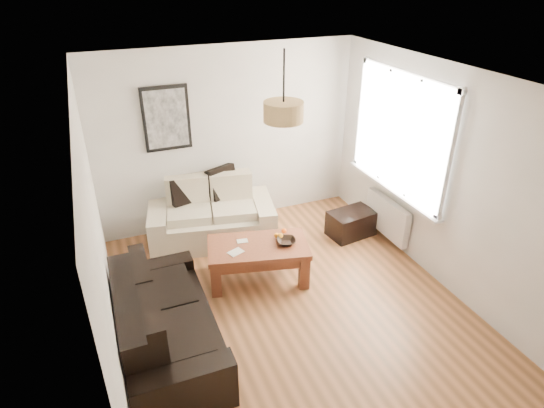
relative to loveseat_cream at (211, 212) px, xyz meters
name	(u,v)px	position (x,y,z in m)	size (l,w,h in m)	color
floor	(291,306)	(0.44, -1.78, -0.43)	(4.50, 4.50, 0.00)	brown
ceiling	(297,80)	(0.44, -1.78, 2.17)	(3.80, 4.50, 0.00)	white
wall_back	(229,138)	(0.44, 0.47, 0.87)	(3.80, 0.04, 2.60)	silver
wall_front	(444,368)	(0.44, -4.03, 0.87)	(3.80, 0.04, 2.60)	silver
wall_left	(99,247)	(-1.46, -1.78, 0.87)	(0.04, 4.50, 2.60)	silver
wall_right	(442,179)	(2.34, -1.78, 0.87)	(0.04, 4.50, 2.60)	silver
window_bay	(401,133)	(2.30, -0.98, 1.17)	(0.14, 1.90, 1.60)	white
radiator	(387,217)	(2.26, -0.98, -0.05)	(0.10, 0.90, 0.52)	white
poster	(166,119)	(-0.41, 0.44, 1.27)	(0.62, 0.04, 0.87)	black
pendant_shade	(283,112)	(0.44, -1.48, 1.80)	(0.40, 0.40, 0.20)	tan
loveseat_cream	(211,212)	(0.00, 0.00, 0.00)	(1.72, 0.94, 0.86)	beige
sofa_leather	(166,319)	(-0.99, -1.90, -0.03)	(1.86, 0.90, 0.80)	black
coffee_table	(258,262)	(0.27, -1.13, -0.18)	(1.21, 0.66, 0.50)	brown
ottoman	(351,223)	(1.89, -0.66, -0.24)	(0.65, 0.42, 0.37)	black
cushion_left	(184,191)	(-0.32, 0.21, 0.30)	(0.38, 0.12, 0.38)	black
cushion_right	(222,182)	(0.24, 0.21, 0.33)	(0.44, 0.14, 0.44)	black
fruit_bowl	(286,241)	(0.61, -1.23, 0.10)	(0.23, 0.23, 0.06)	black
orange_a	(280,236)	(0.58, -1.11, 0.11)	(0.07, 0.07, 0.07)	orange
orange_b	(284,231)	(0.67, -1.01, 0.11)	(0.07, 0.07, 0.07)	orange
orange_c	(277,236)	(0.54, -1.08, 0.11)	(0.07, 0.07, 0.07)	orange
papers	(236,252)	(-0.02, -1.18, 0.07)	(0.18, 0.12, 0.01)	white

